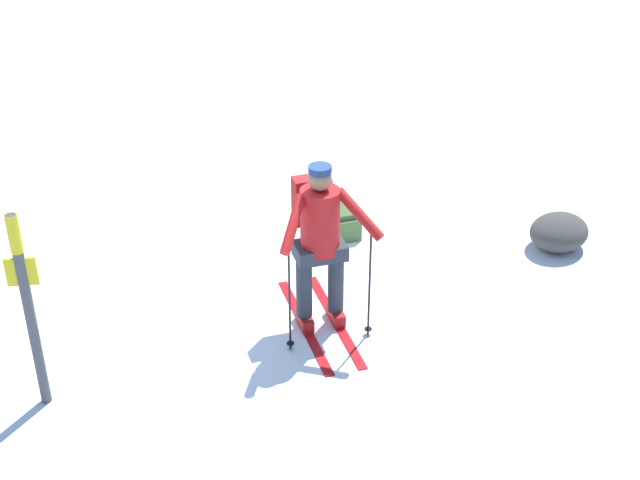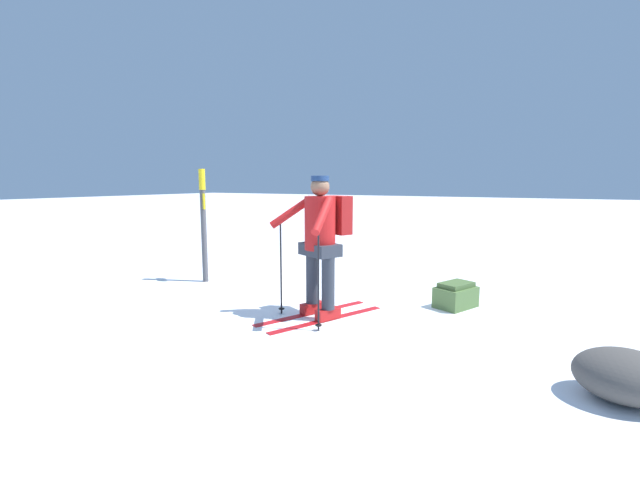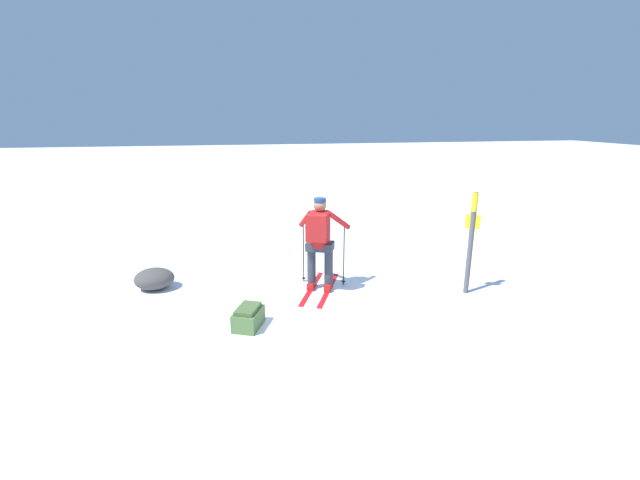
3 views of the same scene
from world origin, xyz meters
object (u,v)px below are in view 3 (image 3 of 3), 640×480
Objects in this scene: trail_marker at (471,235)px; rock_boulder at (154,279)px; dropped_backpack at (248,317)px; skier at (320,238)px.

trail_marker reaches higher than rock_boulder.
dropped_backpack is 2.38m from rock_boulder.
skier is 3.03m from rock_boulder.
skier is 1.91m from dropped_backpack.
trail_marker is at bearing 166.46° from rock_boulder.
dropped_backpack is 0.88× the size of rock_boulder.
dropped_backpack is at bearing 7.63° from trail_marker.
dropped_backpack is at bearing 41.47° from skier.
trail_marker is at bearing -172.37° from dropped_backpack.
rock_boulder is (2.86, -0.64, -0.76)m from skier.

